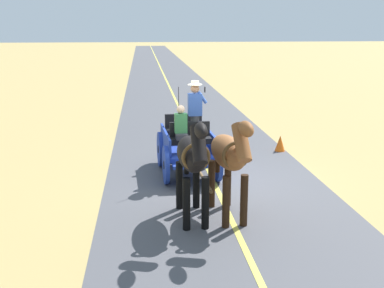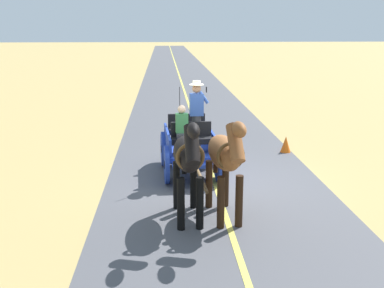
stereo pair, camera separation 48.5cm
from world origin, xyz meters
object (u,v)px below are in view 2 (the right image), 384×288
at_px(horse_drawn_carriage, 190,144).
at_px(horse_near_side, 225,156).
at_px(horse_off_side, 188,157).
at_px(traffic_cone, 286,144).

distance_m(horse_drawn_carriage, horse_near_side, 3.09).
distance_m(horse_drawn_carriage, horse_off_side, 3.09).
bearing_deg(horse_near_side, horse_off_side, 3.17).
bearing_deg(traffic_cone, horse_near_side, 62.86).
xyz_separation_m(horse_drawn_carriage, horse_near_side, (-0.54, 3.00, 0.51)).
height_order(horse_drawn_carriage, horse_off_side, horse_drawn_carriage).
bearing_deg(horse_drawn_carriage, horse_off_side, 86.18).
distance_m(horse_off_side, traffic_cone, 6.11).
bearing_deg(horse_off_side, traffic_cone, -123.24).
relative_size(horse_off_side, traffic_cone, 4.42).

